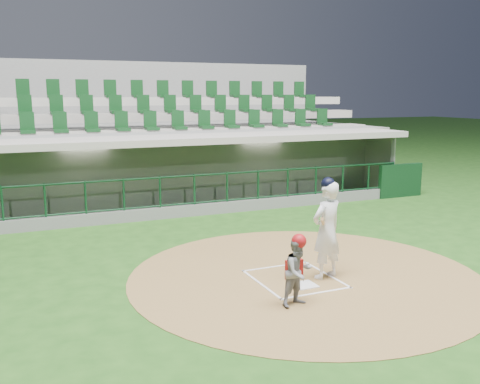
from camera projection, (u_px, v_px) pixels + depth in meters
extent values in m
plane|color=#1D4714|center=(287.00, 275.00, 11.01)|extent=(120.00, 120.00, 0.00)
cylinder|color=brown|center=(305.00, 276.00, 10.94)|extent=(7.20, 7.20, 0.01)
cube|color=silver|center=(305.00, 285.00, 10.37)|extent=(0.43, 0.43, 0.02)
cube|color=white|center=(261.00, 284.00, 10.44)|extent=(0.05, 1.80, 0.01)
cube|color=white|center=(326.00, 274.00, 11.03)|extent=(0.05, 1.80, 0.01)
cube|color=white|center=(275.00, 266.00, 11.50)|extent=(1.55, 0.05, 0.01)
cube|color=white|center=(317.00, 293.00, 9.97)|extent=(1.55, 0.05, 0.01)
cube|color=slate|center=(180.00, 222.00, 17.88)|extent=(15.00, 3.00, 0.10)
cube|color=slate|center=(166.00, 174.00, 19.07)|extent=(15.00, 0.20, 2.70)
cube|color=beige|center=(167.00, 168.00, 18.91)|extent=(13.50, 0.04, 0.90)
cube|color=slate|center=(367.00, 169.00, 20.56)|extent=(0.20, 3.00, 2.70)
cube|color=#9B948C|center=(181.00, 138.00, 17.14)|extent=(15.40, 3.50, 0.20)
cube|color=slate|center=(195.00, 211.00, 16.35)|extent=(15.00, 0.15, 0.40)
cube|color=black|center=(194.00, 160.00, 16.07)|extent=(15.00, 0.01, 0.95)
cube|color=brown|center=(171.00, 208.00, 18.77)|extent=(12.75, 0.40, 0.45)
cube|color=white|center=(84.00, 144.00, 16.21)|extent=(1.30, 0.35, 0.04)
cube|color=white|center=(262.00, 138.00, 18.56)|extent=(1.30, 0.35, 0.04)
cube|color=black|center=(400.00, 181.00, 19.27)|extent=(1.80, 0.18, 1.20)
imported|color=#AE121B|center=(4.00, 204.00, 16.51)|extent=(1.20, 0.93, 1.63)
imported|color=#B31D13|center=(153.00, 195.00, 18.21)|extent=(0.96, 0.45, 1.59)
imported|color=maroon|center=(237.00, 187.00, 19.49)|extent=(0.83, 0.58, 1.63)
imported|color=maroon|center=(277.00, 183.00, 19.98)|extent=(1.69, 0.59, 1.80)
cube|color=slate|center=(154.00, 161.00, 20.50)|extent=(17.00, 6.50, 2.50)
cube|color=gray|center=(164.00, 133.00, 18.94)|extent=(16.60, 0.95, 0.30)
cube|color=gray|center=(157.00, 117.00, 19.70)|extent=(16.60, 0.95, 0.30)
cube|color=#A6A296|center=(150.00, 101.00, 20.46)|extent=(16.60, 0.95, 0.30)
cube|color=slate|center=(134.00, 121.00, 23.28)|extent=(17.00, 0.25, 5.05)
imported|color=white|center=(327.00, 230.00, 10.66)|extent=(0.82, 0.65, 1.98)
sphere|color=black|center=(328.00, 184.00, 10.49)|extent=(0.28, 0.28, 0.28)
cylinder|color=#AD7D4F|center=(323.00, 222.00, 10.29)|extent=(0.58, 0.79, 0.39)
imported|color=gray|center=(298.00, 272.00, 9.32)|extent=(0.68, 0.58, 1.21)
sphere|color=#A11115|center=(299.00, 241.00, 9.21)|extent=(0.26, 0.26, 0.26)
cube|color=#AB1312|center=(294.00, 269.00, 9.45)|extent=(0.32, 0.10, 0.35)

